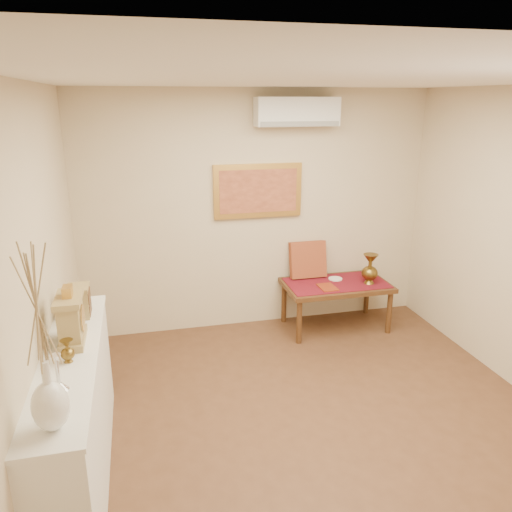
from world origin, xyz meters
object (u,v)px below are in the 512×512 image
object	(u,v)px
white_vase	(41,343)
mantel_clock	(71,319)
brass_urn_tall	(370,266)
display_ledge	(77,417)
low_table	(336,288)
wooden_chest	(79,301)

from	to	relation	value
white_vase	mantel_clock	world-z (taller)	white_vase
brass_urn_tall	mantel_clock	xyz separation A→B (m)	(-3.02, -1.61, 0.38)
display_ledge	low_table	distance (m)	3.27
low_table	display_ledge	bearing A→B (deg)	-144.90
display_ledge	wooden_chest	xyz separation A→B (m)	(0.02, 0.61, 0.61)
brass_urn_tall	low_table	distance (m)	0.47
brass_urn_tall	mantel_clock	bearing A→B (deg)	-151.86
brass_urn_tall	display_ledge	xyz separation A→B (m)	(-3.03, -1.78, -0.28)
display_ledge	mantel_clock	bearing A→B (deg)	85.23
brass_urn_tall	low_table	size ratio (longest dim) A/B	0.35
white_vase	mantel_clock	size ratio (longest dim) A/B	2.37
white_vase	low_table	bearing A→B (deg)	45.32
white_vase	display_ledge	world-z (taller)	white_vase
mantel_clock	brass_urn_tall	bearing A→B (deg)	28.14
low_table	white_vase	bearing A→B (deg)	-134.68
display_ledge	low_table	size ratio (longest dim) A/B	1.68
display_ledge	low_table	world-z (taller)	display_ledge
brass_urn_tall	display_ledge	size ratio (longest dim) A/B	0.21
mantel_clock	low_table	distance (m)	3.24
brass_urn_tall	wooden_chest	world-z (taller)	wooden_chest
mantel_clock	low_table	xyz separation A→B (m)	(2.66, 1.72, -0.67)
white_vase	brass_urn_tall	distance (m)	4.03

